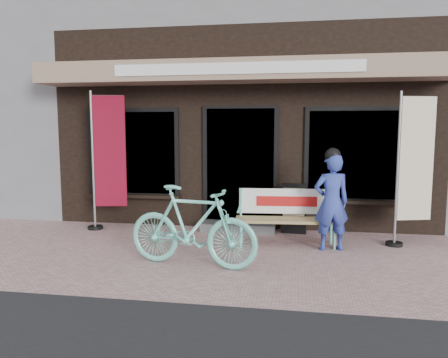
% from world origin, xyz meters
% --- Properties ---
extents(ground, '(70.00, 70.00, 0.00)m').
position_xyz_m(ground, '(0.00, 0.00, 0.00)').
color(ground, '#BC9090').
rests_on(ground, ground).
extents(storefront, '(7.00, 6.77, 6.00)m').
position_xyz_m(storefront, '(0.00, 4.96, 2.99)').
color(storefront, black).
rests_on(storefront, ground).
extents(bench, '(1.61, 0.53, 0.86)m').
position_xyz_m(bench, '(0.86, 1.05, 0.50)').
color(bench, '#6CD3BD').
rests_on(bench, ground).
extents(person, '(0.59, 0.45, 1.53)m').
position_xyz_m(person, '(1.51, 0.81, 0.75)').
color(person, '#2C3D99').
rests_on(person, ground).
extents(bicycle, '(1.84, 0.78, 1.07)m').
position_xyz_m(bicycle, '(-0.34, -0.28, 0.54)').
color(bicycle, '#6CD3BD').
rests_on(bicycle, ground).
extents(nobori_red, '(0.73, 0.32, 2.46)m').
position_xyz_m(nobori_red, '(-2.32, 1.53, 1.27)').
color(nobori_red, gray).
rests_on(nobori_red, ground).
extents(nobori_cream, '(0.70, 0.32, 2.36)m').
position_xyz_m(nobori_cream, '(2.74, 1.26, 1.22)').
color(nobori_cream, gray).
rests_on(nobori_cream, ground).
extents(menu_stand, '(0.44, 0.12, 0.86)m').
position_xyz_m(menu_stand, '(0.96, 1.74, 0.44)').
color(menu_stand, black).
rests_on(menu_stand, ground).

